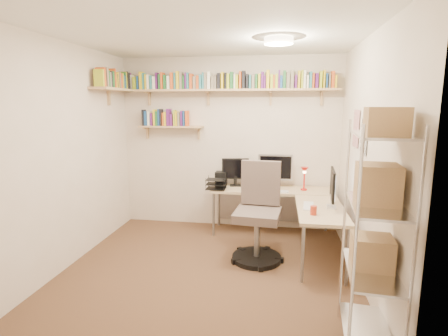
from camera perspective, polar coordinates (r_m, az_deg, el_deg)
The scene contains 6 objects.
ground at distance 4.09m, azimuth -2.34°, elevation -16.04°, with size 3.20×3.20×0.00m, color #49301F.
room_shell at distance 3.68m, azimuth -2.44°, elevation 6.13°, with size 3.24×3.04×2.52m.
wall_shelves at distance 5.03m, azimuth -4.47°, elevation 12.69°, with size 3.12×1.09×0.80m.
corner_desk at distance 4.74m, azimuth 8.23°, elevation -4.14°, with size 1.74×1.69×1.13m.
office_chair at distance 4.18m, azimuth 5.58°, elevation -8.29°, with size 0.61×0.62×1.16m.
wire_rack at distance 2.69m, azimuth 23.60°, elevation -5.93°, with size 0.42×0.76×1.80m.
Camera 1 is at (0.73, -3.60, 1.81)m, focal length 28.00 mm.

